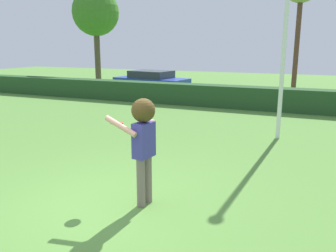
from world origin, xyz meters
TOP-DOWN VIEW (x-y plane):
  - ground_plane at (0.00, 0.00)m, footprint 60.00×60.00m
  - person at (0.57, 0.32)m, footprint 0.82×0.56m
  - frisbee at (-0.06, 0.54)m, footprint 0.23×0.23m
  - lamppost at (2.16, 5.71)m, footprint 0.24×0.24m
  - hedge_row at (0.00, 10.28)m, footprint 29.21×0.90m
  - parked_car_blue at (-5.52, 13.11)m, footprint 4.42×2.35m
  - birch_tree at (-10.79, 15.67)m, footprint 3.08×3.08m

SIDE VIEW (x-z plane):
  - ground_plane at x=0.00m, z-range 0.00..0.00m
  - hedge_row at x=0.00m, z-range 0.00..0.93m
  - parked_car_blue at x=-5.52m, z-range 0.06..1.31m
  - person at x=0.57m, z-range 0.29..2.11m
  - frisbee at x=-0.06m, z-range 1.28..1.33m
  - lamppost at x=2.16m, z-range 0.31..6.19m
  - birch_tree at x=-10.79m, z-range 1.55..7.85m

